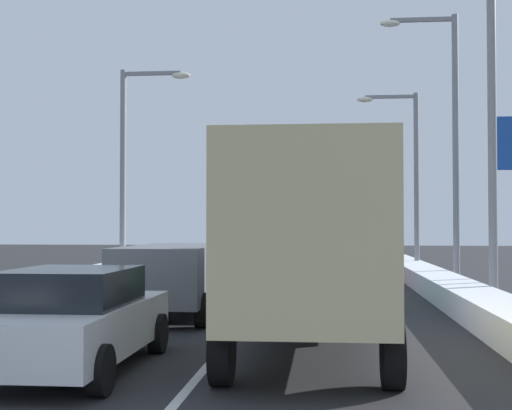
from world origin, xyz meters
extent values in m
plane|color=#28282B|center=(0.00, 13.05, 0.00)|extent=(120.00, 120.00, 0.00)
cube|color=silver|center=(0.00, 16.31, 0.00)|extent=(0.14, 35.88, 0.01)
cube|color=white|center=(5.30, 16.31, 0.31)|extent=(1.24, 35.88, 0.62)
cube|color=white|center=(-5.30, 16.31, 0.38)|extent=(2.06, 35.88, 0.77)
cube|color=#B7BABF|center=(1.54, 10.69, 1.56)|extent=(2.35, 2.20, 2.00)
cube|color=#D1C18C|center=(1.54, 7.09, 2.06)|extent=(2.35, 5.00, 2.60)
cylinder|color=black|center=(0.42, 10.99, 0.46)|extent=(0.28, 0.92, 0.92)
cylinder|color=black|center=(2.67, 10.99, 0.46)|extent=(0.28, 0.92, 0.92)
cylinder|color=black|center=(0.42, 5.59, 0.46)|extent=(0.28, 0.92, 0.92)
cylinder|color=black|center=(2.67, 5.59, 0.46)|extent=(0.28, 0.92, 0.92)
cube|color=#1E5633|center=(1.92, 15.45, 0.63)|extent=(1.82, 4.50, 0.70)
cube|color=black|center=(1.92, 15.30, 1.23)|extent=(1.64, 2.20, 0.55)
cube|color=red|center=(1.23, 13.25, 0.75)|extent=(0.24, 0.08, 0.14)
cube|color=red|center=(2.61, 13.25, 0.75)|extent=(0.24, 0.08, 0.14)
cylinder|color=black|center=(1.03, 17.00, 0.33)|extent=(0.22, 0.66, 0.66)
cylinder|color=black|center=(2.81, 17.00, 0.33)|extent=(0.22, 0.66, 0.66)
cylinder|color=black|center=(1.03, 13.90, 0.33)|extent=(0.22, 0.66, 0.66)
cylinder|color=black|center=(2.81, 13.90, 0.33)|extent=(0.22, 0.66, 0.66)
cube|color=maroon|center=(1.65, 22.37, 0.63)|extent=(1.82, 4.50, 0.70)
cube|color=black|center=(1.65, 22.22, 1.23)|extent=(1.64, 2.20, 0.55)
cube|color=red|center=(0.96, 20.17, 0.75)|extent=(0.24, 0.08, 0.14)
cube|color=red|center=(2.34, 20.17, 0.75)|extent=(0.24, 0.08, 0.14)
cylinder|color=black|center=(0.76, 23.92, 0.33)|extent=(0.22, 0.66, 0.66)
cylinder|color=black|center=(2.54, 23.92, 0.33)|extent=(0.22, 0.66, 0.66)
cylinder|color=black|center=(0.76, 20.82, 0.33)|extent=(0.22, 0.66, 0.66)
cylinder|color=black|center=(2.54, 20.82, 0.33)|extent=(0.22, 0.66, 0.66)
cube|color=silver|center=(-1.90, 6.39, 0.63)|extent=(1.82, 4.50, 0.70)
cube|color=black|center=(-1.90, 6.24, 1.23)|extent=(1.64, 2.20, 0.55)
cube|color=red|center=(-1.21, 4.19, 0.75)|extent=(0.24, 0.08, 0.14)
cylinder|color=black|center=(-2.79, 7.94, 0.33)|extent=(0.22, 0.66, 0.66)
cylinder|color=black|center=(-1.01, 7.94, 0.33)|extent=(0.22, 0.66, 0.66)
cylinder|color=black|center=(-1.01, 4.84, 0.33)|extent=(0.22, 0.66, 0.66)
cube|color=slate|center=(-1.72, 12.64, 1.04)|extent=(1.95, 4.90, 1.25)
cube|color=black|center=(-1.72, 10.23, 1.32)|extent=(1.56, 0.06, 0.55)
cube|color=red|center=(-2.50, 10.24, 0.94)|extent=(0.20, 0.08, 0.28)
cube|color=red|center=(-0.94, 10.24, 0.94)|extent=(0.20, 0.08, 0.28)
cylinder|color=black|center=(-2.68, 14.34, 0.37)|extent=(0.25, 0.74, 0.74)
cylinder|color=black|center=(-0.77, 14.34, 0.37)|extent=(0.25, 0.74, 0.74)
cylinder|color=black|center=(-2.68, 10.94, 0.37)|extent=(0.25, 0.74, 0.74)
cylinder|color=black|center=(-0.77, 10.94, 0.37)|extent=(0.25, 0.74, 0.74)
cube|color=black|center=(-1.48, 18.64, 0.63)|extent=(1.82, 4.50, 0.70)
cube|color=black|center=(-1.48, 18.49, 1.23)|extent=(1.64, 2.20, 0.55)
cube|color=red|center=(-2.17, 16.44, 0.75)|extent=(0.24, 0.08, 0.14)
cube|color=red|center=(-0.79, 16.44, 0.75)|extent=(0.24, 0.08, 0.14)
cylinder|color=black|center=(-2.37, 20.19, 0.33)|extent=(0.22, 0.66, 0.66)
cylinder|color=black|center=(-0.59, 20.19, 0.33)|extent=(0.22, 0.66, 0.66)
cylinder|color=black|center=(-2.37, 17.09, 0.33)|extent=(0.22, 0.66, 0.66)
cylinder|color=black|center=(-0.59, 17.09, 0.33)|extent=(0.22, 0.66, 0.66)
cylinder|color=slate|center=(4.90, 32.62, 3.10)|extent=(0.28, 0.28, 6.20)
cube|color=slate|center=(1.20, 32.62, 5.95)|extent=(7.40, 0.20, 0.20)
cube|color=black|center=(1.70, 32.62, 5.38)|extent=(0.34, 0.34, 0.95)
sphere|color=red|center=(1.70, 32.43, 5.66)|extent=(0.22, 0.22, 0.22)
sphere|color=#593F0C|center=(1.70, 32.43, 5.38)|extent=(0.22, 0.22, 0.22)
sphere|color=#0C3819|center=(1.70, 32.43, 5.09)|extent=(0.22, 0.22, 0.22)
cube|color=black|center=(-1.70, 32.62, 5.38)|extent=(0.34, 0.34, 0.95)
sphere|color=red|center=(-1.70, 32.43, 5.66)|extent=(0.22, 0.22, 0.22)
sphere|color=#593F0C|center=(-1.70, 32.43, 5.38)|extent=(0.22, 0.22, 0.22)
sphere|color=#0C3819|center=(-1.70, 32.43, 5.09)|extent=(0.22, 0.22, 0.22)
cylinder|color=gray|center=(6.00, 14.68, 4.29)|extent=(0.22, 0.22, 8.58)
cylinder|color=gray|center=(6.24, 21.20, 4.70)|extent=(0.22, 0.22, 9.40)
cube|color=gray|center=(5.14, 21.20, 9.25)|extent=(2.20, 0.14, 0.14)
ellipsoid|color=#EAE5C6|center=(4.04, 21.20, 9.15)|extent=(0.70, 0.36, 0.24)
cylinder|color=gray|center=(5.71, 27.73, 3.95)|extent=(0.22, 0.22, 7.89)
cube|color=gray|center=(4.61, 27.73, 7.74)|extent=(2.20, 0.14, 0.14)
ellipsoid|color=#EAE5C6|center=(3.51, 27.73, 7.64)|extent=(0.70, 0.36, 0.24)
cylinder|color=gray|center=(-5.77, 22.36, 3.99)|extent=(0.22, 0.22, 7.98)
cube|color=gray|center=(-4.67, 22.36, 7.83)|extent=(2.20, 0.14, 0.14)
ellipsoid|color=#EAE5C6|center=(-3.57, 22.36, 7.73)|extent=(0.70, 0.36, 0.24)
camera|label=1|loc=(1.81, -4.03, 2.15)|focal=50.75mm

